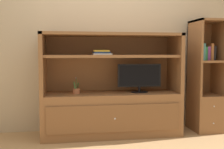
{
  "coord_description": "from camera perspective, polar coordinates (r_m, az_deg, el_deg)",
  "views": [
    {
      "loc": [
        -0.54,
        -3.17,
        1.11
      ],
      "look_at": [
        0.0,
        0.35,
        0.82
      ],
      "focal_mm": 43.34,
      "sensor_mm": 36.0,
      "label": 1
    }
  ],
  "objects": [
    {
      "name": "bookshelf_tall",
      "position": [
        4.1,
        19.16,
        -3.78
      ],
      "size": [
        0.4,
        0.46,
        1.57
      ],
      "color": "brown",
      "rests_on": "ground_plane"
    },
    {
      "name": "upright_book_row",
      "position": [
        4.04,
        19.01,
        4.46
      ],
      "size": [
        0.25,
        0.17,
        0.26
      ],
      "color": "#2D519E",
      "rests_on": "bookshelf_tall"
    },
    {
      "name": "magazine_stack",
      "position": [
        3.6,
        -2.26,
        4.63
      ],
      "size": [
        0.25,
        0.33,
        0.06
      ],
      "color": "silver",
      "rests_on": "media_console"
    },
    {
      "name": "ground_plane",
      "position": [
        3.4,
        0.93,
        -14.44
      ],
      "size": [
        8.0,
        8.0,
        0.0
      ],
      "primitive_type": "plane",
      "color": "tan"
    },
    {
      "name": "media_console",
      "position": [
        3.68,
        -0.13,
        -5.88
      ],
      "size": [
        1.84,
        0.58,
        1.37
      ],
      "color": "brown",
      "rests_on": "ground_plane"
    },
    {
      "name": "tv_monitor",
      "position": [
        3.68,
        5.8,
        -0.59
      ],
      "size": [
        0.6,
        0.23,
        0.39
      ],
      "color": "black",
      "rests_on": "media_console"
    },
    {
      "name": "painted_rear_wall",
      "position": [
        3.97,
        -0.89,
        8.78
      ],
      "size": [
        6.0,
        0.1,
        2.8
      ],
      "primitive_type": "cube",
      "color": "tan",
      "rests_on": "ground_plane"
    },
    {
      "name": "potted_plant",
      "position": [
        3.59,
        -7.54,
        -3.43
      ],
      "size": [
        0.1,
        0.1,
        0.22
      ],
      "color": "#B26642",
      "rests_on": "media_console"
    }
  ]
}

